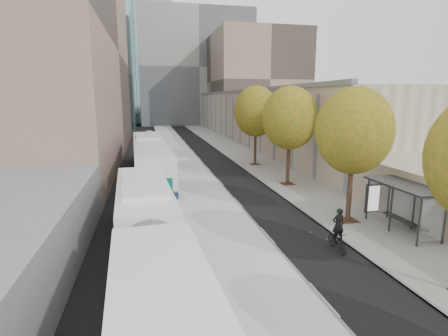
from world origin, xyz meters
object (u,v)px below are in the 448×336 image
object	(u,v)px
bus_near	(149,240)
cyclist	(338,235)
distant_car	(150,133)
bus_shelter	(408,192)
bus_far	(150,157)

from	to	relation	value
bus_near	cyclist	world-z (taller)	bus_near
bus_near	distant_car	world-z (taller)	bus_near
bus_shelter	distant_car	distance (m)	53.02
bus_far	cyclist	world-z (taller)	bus_far
bus_near	bus_far	xyz separation A→B (m)	(0.20, 19.08, 0.18)
distant_car	bus_shelter	bearing A→B (deg)	-95.81
bus_shelter	cyclist	bearing A→B (deg)	-163.66
bus_shelter	bus_far	xyz separation A→B (m)	(-13.10, 17.04, -0.45)
cyclist	bus_near	bearing A→B (deg)	-175.03
bus_far	cyclist	bearing A→B (deg)	-67.89
bus_near	distant_car	xyz separation A→B (m)	(0.45, 53.44, -0.95)
distant_car	bus_near	bearing A→B (deg)	-110.32
cyclist	distant_car	xyz separation A→B (m)	(-8.10, 52.80, -0.15)
cyclist	distant_car	size ratio (longest dim) A/B	0.57
bus_shelter	bus_far	distance (m)	21.50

